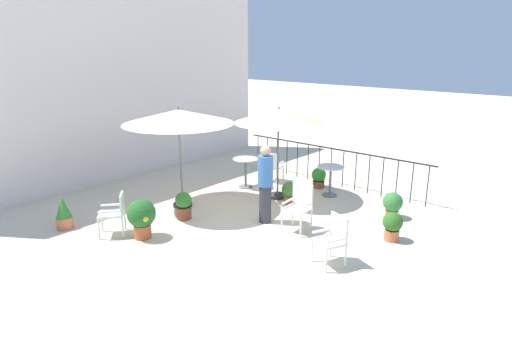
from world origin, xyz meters
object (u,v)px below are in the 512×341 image
patio_umbrella_0 (279,117)px  potted_plant_2 (142,216)px  cafe_table_1 (246,168)px  patio_chair_2 (299,204)px  patio_chair_0 (272,165)px  cafe_table_0 (330,176)px  potted_plant_5 (289,192)px  standing_person (265,183)px  potted_plant_6 (184,205)px  patio_umbrella_1 (178,117)px  potted_plant_4 (392,225)px  patio_chair_1 (333,237)px  potted_plant_0 (64,213)px  patio_chair_3 (115,211)px  potted_plant_3 (392,204)px  potted_plant_1 (319,177)px

patio_umbrella_0 → potted_plant_2: patio_umbrella_0 is taller
cafe_table_1 → patio_chair_2: bearing=-116.5°
potted_plant_2 → patio_chair_0: bearing=4.7°
cafe_table_0 → potted_plant_5: (-1.14, 0.41, -0.22)m
potted_plant_2 → standing_person: standing_person is taller
patio_chair_0 → potted_plant_6: (-3.28, -0.21, -0.18)m
patio_umbrella_0 → cafe_table_1: bearing=86.1°
patio_umbrella_1 → potted_plant_4: bearing=-71.9°
cafe_table_1 → standing_person: (-1.45, -1.89, 0.32)m
patio_chair_1 → potted_plant_4: patio_chair_1 is taller
potted_plant_4 → potted_plant_5: size_ratio=1.04×
patio_umbrella_1 → potted_plant_6: size_ratio=4.11×
potted_plant_0 → cafe_table_0: bearing=-29.8°
patio_chair_1 → patio_chair_2: patio_chair_2 is taller
patio_umbrella_0 → patio_chair_3: bearing=164.4°
patio_chair_3 → potted_plant_0: patio_chair_3 is taller
patio_umbrella_1 → potted_plant_3: size_ratio=4.29×
patio_umbrella_1 → cafe_table_0: (2.90, -2.19, -1.57)m
potted_plant_4 → patio_umbrella_0: bearing=81.3°
patio_umbrella_0 → standing_person: (-1.38, -0.75, -1.14)m
potted_plant_2 → standing_person: size_ratio=0.47×
standing_person → potted_plant_6: bearing=125.4°
potted_plant_6 → standing_person: standing_person is taller
potted_plant_5 → patio_chair_0: bearing=52.7°
potted_plant_6 → potted_plant_0: bearing=143.3°
patio_chair_0 → potted_plant_4: patio_chair_0 is taller
potted_plant_1 → standing_person: 2.81m
potted_plant_1 → potted_plant_4: (-1.82, -2.85, 0.04)m
patio_umbrella_1 → patio_chair_0: patio_umbrella_1 is taller
potted_plant_1 → potted_plant_5: (-1.53, -0.17, 0.03)m
patio_chair_2 → patio_chair_3: bearing=134.5°
patio_umbrella_1 → potted_plant_4: size_ratio=4.30×
patio_chair_3 → potted_plant_4: patio_chair_3 is taller
patio_chair_3 → potted_plant_2: (0.24, -0.53, -0.04)m
cafe_table_0 → patio_chair_3: patio_chair_3 is taller
patio_chair_3 → patio_umbrella_0: bearing=-15.6°
cafe_table_1 → potted_plant_5: cafe_table_1 is taller
cafe_table_0 → potted_plant_1: 0.74m
patio_chair_2 → potted_plant_0: (-3.09, 3.67, -0.23)m
potted_plant_2 → potted_plant_6: potted_plant_2 is taller
patio_chair_1 → standing_person: size_ratio=0.52×
potted_plant_3 → patio_chair_1: bearing=-177.7°
patio_chair_0 → patio_chair_3: 4.68m
patio_chair_0 → patio_umbrella_1: bearing=172.3°
patio_umbrella_0 → patio_chair_3: patio_umbrella_0 is taller
potted_plant_3 → potted_plant_5: (-0.78, 2.20, -0.02)m
patio_chair_0 → patio_umbrella_0: bearing=-134.3°
potted_plant_0 → standing_person: (2.96, -2.89, 0.53)m
patio_chair_2 → potted_plant_3: 2.19m
patio_chair_2 → potted_plant_3: bearing=-32.0°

